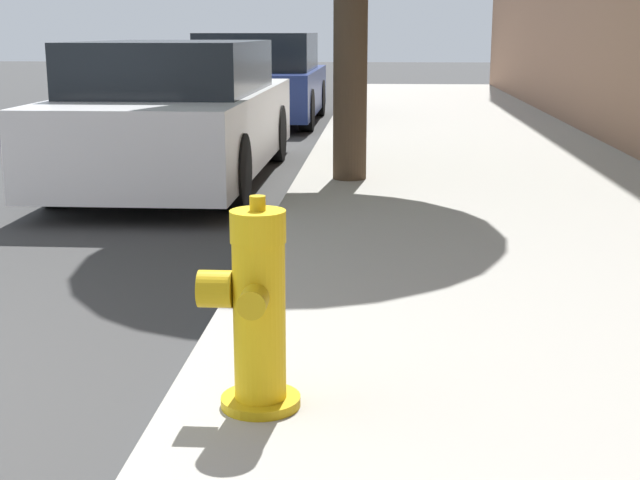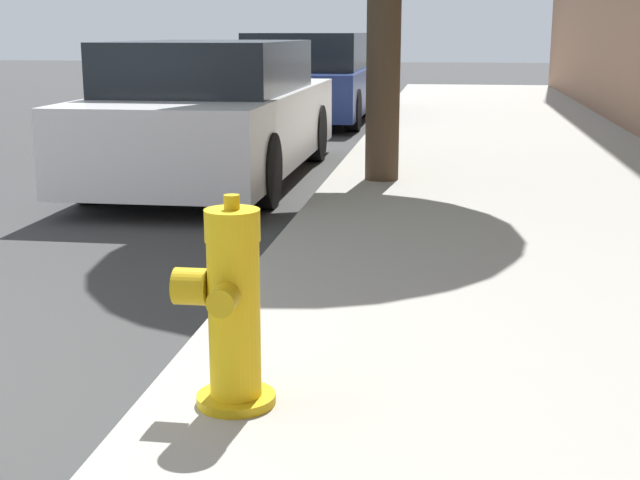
% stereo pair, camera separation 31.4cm
% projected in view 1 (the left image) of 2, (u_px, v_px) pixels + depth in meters
% --- Properties ---
extents(fire_hydrant, '(0.35, 0.38, 0.76)m').
position_uv_depth(fire_hydrant, '(256.00, 311.00, 3.09)').
color(fire_hydrant, '#C39C11').
rests_on(fire_hydrant, sidewalk_slab).
extents(parked_car_near, '(1.70, 4.50, 1.35)m').
position_uv_depth(parked_car_near, '(180.00, 114.00, 8.58)').
color(parked_car_near, silver).
rests_on(parked_car_near, ground_plane).
extents(parked_car_mid, '(1.88, 3.98, 1.41)m').
position_uv_depth(parked_car_mid, '(260.00, 80.00, 14.13)').
color(parked_car_mid, navy).
rests_on(parked_car_mid, ground_plane).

